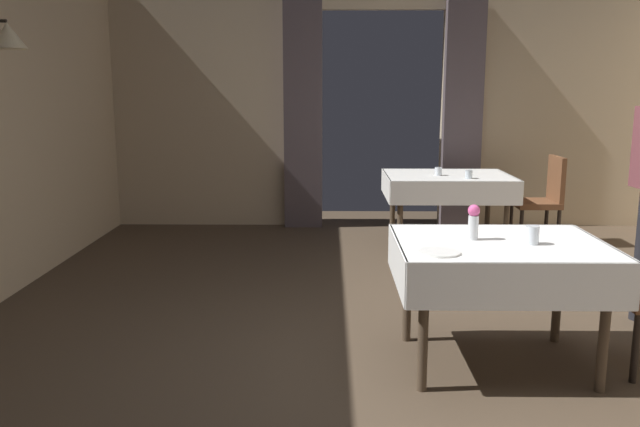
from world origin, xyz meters
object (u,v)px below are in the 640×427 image
object	(u,v)px
chair_far_right	(544,196)
flower_vase_mid	(473,221)
glass_mid_b	(532,235)
glass_far_b	(438,171)
dining_table_mid	(499,258)
plate_mid_c	(439,252)
glass_far_a	(469,174)
dining_table_far	(447,183)

from	to	relation	value
chair_far_right	flower_vase_mid	world-z (taller)	flower_vase_mid
glass_mid_b	glass_far_b	size ratio (longest dim) A/B	1.27
dining_table_mid	plate_mid_c	size ratio (longest dim) A/B	5.29
plate_mid_c	dining_table_mid	bearing A→B (deg)	35.04
dining_table_mid	glass_far_a	size ratio (longest dim) A/B	14.93
dining_table_mid	glass_far_b	distance (m)	2.90
glass_far_b	chair_far_right	bearing A→B (deg)	7.77
glass_mid_b	glass_far_a	xyz separation A→B (m)	(0.22, 2.74, -0.01)
plate_mid_c	chair_far_right	bearing A→B (deg)	63.67
dining_table_mid	glass_mid_b	size ratio (longest dim) A/B	11.39
dining_table_far	plate_mid_c	world-z (taller)	plate_mid_c
glass_mid_b	chair_far_right	bearing A→B (deg)	70.74
dining_table_far	plate_mid_c	xyz separation A→B (m)	(-0.63, -3.25, 0.10)
dining_table_far	chair_far_right	bearing A→B (deg)	4.78
dining_table_far	glass_far_b	world-z (taller)	glass_far_b
dining_table_mid	chair_far_right	distance (m)	3.30
dining_table_far	glass_far_a	xyz separation A→B (m)	(0.15, -0.30, 0.13)
glass_far_a	plate_mid_c	bearing A→B (deg)	-104.77
dining_table_mid	plate_mid_c	distance (m)	0.50
chair_far_right	plate_mid_c	world-z (taller)	chair_far_right
dining_table_far	glass_far_a	distance (m)	0.36
chair_far_right	plate_mid_c	bearing A→B (deg)	-116.33
dining_table_mid	chair_far_right	size ratio (longest dim) A/B	1.29
flower_vase_mid	glass_mid_b	world-z (taller)	flower_vase_mid
flower_vase_mid	glass_mid_b	distance (m)	0.33
glass_far_b	flower_vase_mid	bearing A→B (deg)	-95.36
chair_far_right	plate_mid_c	size ratio (longest dim) A/B	4.09
plate_mid_c	glass_far_a	distance (m)	3.05
flower_vase_mid	plate_mid_c	xyz separation A→B (m)	(-0.25, -0.32, -0.11)
glass_mid_b	plate_mid_c	distance (m)	0.60
dining_table_mid	flower_vase_mid	world-z (taller)	flower_vase_mid
flower_vase_mid	glass_far_a	world-z (taller)	flower_vase_mid
flower_vase_mid	plate_mid_c	bearing A→B (deg)	-127.54
chair_far_right	flower_vase_mid	distance (m)	3.34
glass_far_b	glass_far_a	bearing A→B (deg)	-41.11
chair_far_right	plate_mid_c	xyz separation A→B (m)	(-1.65, -3.33, 0.24)
glass_mid_b	dining_table_far	bearing A→B (deg)	88.73
flower_vase_mid	plate_mid_c	distance (m)	0.42
dining_table_far	glass_mid_b	xyz separation A→B (m)	(-0.07, -3.03, 0.14)
glass_mid_b	plate_mid_c	size ratio (longest dim) A/B	0.46
dining_table_mid	glass_far_a	bearing A→B (deg)	81.93
dining_table_far	flower_vase_mid	size ratio (longest dim) A/B	6.15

